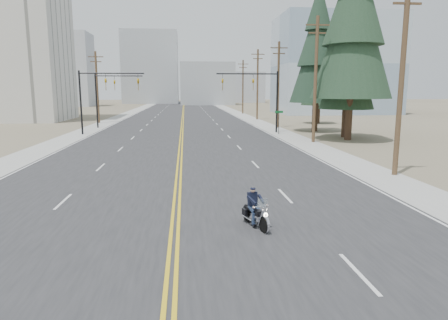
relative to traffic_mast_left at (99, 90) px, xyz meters
name	(u,v)px	position (x,y,z in m)	size (l,w,h in m)	color
ground_plane	(175,229)	(8.98, -32.00, -4.94)	(400.00, 400.00, 0.00)	#776D56
road	(183,114)	(8.98, 38.00, -4.93)	(20.00, 200.00, 0.01)	#303033
sidewalk_left	(127,114)	(-2.52, 38.00, -4.93)	(3.00, 200.00, 0.01)	#A5A5A0
sidewalk_right	(238,114)	(20.48, 38.00, -4.93)	(3.00, 200.00, 0.01)	#A5A5A0
traffic_mast_left	(99,90)	(0.00, 0.00, 0.00)	(7.10, 0.26, 7.00)	black
traffic_mast_right	(260,90)	(17.95, 0.00, 0.00)	(7.10, 0.26, 7.00)	black
traffic_mast_far	(109,90)	(-0.33, 8.00, -0.06)	(6.10, 0.26, 7.00)	black
street_sign	(279,118)	(19.78, -2.00, -3.13)	(0.90, 0.06, 2.62)	black
utility_pole_a	(402,75)	(21.48, -24.00, 0.79)	(2.20, 0.30, 11.00)	brown
utility_pole_b	(316,78)	(21.48, -9.00, 1.05)	(2.20, 0.30, 11.50)	brown
utility_pole_c	(278,83)	(21.48, 6.00, 0.79)	(2.20, 0.30, 11.00)	brown
utility_pole_d	(258,83)	(21.48, 21.00, 1.05)	(2.20, 0.30, 11.50)	brown
utility_pole_e	(243,86)	(21.48, 38.00, 0.79)	(2.20, 0.30, 11.00)	brown
utility_pole_left	(97,86)	(-3.52, 16.00, 0.54)	(2.20, 0.30, 10.50)	brown
apartment_block	(3,25)	(-19.02, 23.00, 10.06)	(18.00, 14.00, 30.00)	silver
glass_building	(335,66)	(40.98, 38.00, 5.06)	(24.00, 16.00, 20.00)	#9EB5CC
haze_bldg_a	(68,70)	(-26.02, 83.00, 6.06)	(14.00, 12.00, 22.00)	#B7BCC6
haze_bldg_b	(207,84)	(16.98, 93.00, 2.06)	(18.00, 14.00, 14.00)	#ADB2B7
haze_bldg_c	(312,77)	(48.98, 78.00, 4.06)	(16.00, 12.00, 18.00)	#B7BCC6
haze_bldg_d	(151,68)	(-3.02, 108.00, 8.06)	(20.00, 15.00, 26.00)	#ADB2B7
haze_bldg_e	(245,87)	(33.98, 118.00, 1.06)	(14.00, 14.00, 12.00)	#B7BCC6
haze_bldg_f	(36,81)	(-41.02, 98.00, 3.06)	(12.00, 12.00, 16.00)	#ADB2B7
motorcyclist	(256,208)	(11.87, -32.05, -4.23)	(0.78, 1.82, 1.42)	black
conifer_near	(354,16)	(25.47, -7.56, 6.81)	(7.73, 7.73, 20.46)	#382619
conifer_mid	(349,54)	(26.05, -5.31, 3.57)	(5.56, 5.56, 14.82)	#382619
conifer_tall	(318,47)	(24.91, 1.09, 4.95)	(6.19, 6.19, 17.21)	#382619
conifer_far	(319,70)	(29.01, 12.27, 2.83)	(5.05, 5.05, 13.54)	#382619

